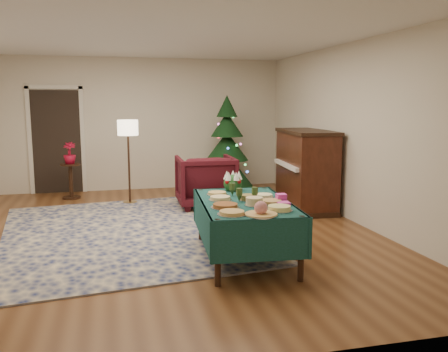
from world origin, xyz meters
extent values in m
plane|color=#593319|center=(0.00, 0.00, 0.00)|extent=(7.00, 7.00, 0.00)
plane|color=white|center=(0.00, 0.00, 2.70)|extent=(7.00, 7.00, 0.00)
plane|color=beige|center=(0.00, 3.50, 1.35)|extent=(6.00, 0.00, 6.00)
plane|color=beige|center=(0.00, -3.50, 1.35)|extent=(6.00, 0.00, 6.00)
plane|color=beige|center=(3.00, 0.00, 1.35)|extent=(0.00, 7.00, 7.00)
cube|color=black|center=(-1.60, 3.48, 1.02)|extent=(0.92, 0.02, 2.04)
cube|color=silver|center=(-2.10, 3.48, 1.05)|extent=(0.08, 0.04, 2.14)
cube|color=silver|center=(-1.10, 3.48, 1.05)|extent=(0.08, 0.04, 2.14)
cube|color=silver|center=(-1.60, 3.48, 2.10)|extent=(1.08, 0.04, 0.08)
cube|color=navy|center=(-0.41, 0.13, 0.01)|extent=(3.71, 4.57, 0.02)
cylinder|color=black|center=(0.40, -2.08, 0.34)|extent=(0.06, 0.06, 0.68)
cylinder|color=black|center=(0.54, -0.51, 0.34)|extent=(0.06, 0.06, 0.68)
cylinder|color=black|center=(1.25, -2.16, 0.34)|extent=(0.06, 0.06, 0.68)
cylinder|color=black|center=(1.39, -0.58, 0.34)|extent=(0.06, 0.06, 0.68)
cube|color=#113D30|center=(0.90, -1.33, 0.66)|extent=(1.14, 1.80, 0.04)
cube|color=#113D30|center=(0.97, -0.48, 0.47)|extent=(1.02, 0.12, 0.43)
cube|color=#113D30|center=(0.82, -2.18, 0.47)|extent=(1.02, 0.12, 0.43)
cube|color=#113D30|center=(1.38, -1.37, 0.47)|extent=(0.18, 1.75, 0.43)
cube|color=#113D30|center=(0.41, -1.29, 0.47)|extent=(0.18, 1.75, 0.43)
cylinder|color=silver|center=(0.58, -1.94, 0.69)|extent=(0.30, 0.30, 0.01)
cylinder|color=tan|center=(0.58, -1.94, 0.71)|extent=(0.25, 0.25, 0.03)
cylinder|color=silver|center=(0.86, -2.03, 0.69)|extent=(0.34, 0.34, 0.01)
sphere|color=#CC727A|center=(0.86, -2.03, 0.76)|extent=(0.14, 0.14, 0.14)
cylinder|color=silver|center=(1.11, -1.89, 0.69)|extent=(0.28, 0.28, 0.01)
cylinder|color=#D8D172|center=(1.11, -1.89, 0.71)|extent=(0.24, 0.24, 0.05)
cylinder|color=silver|center=(0.60, -1.62, 0.69)|extent=(0.31, 0.31, 0.01)
cylinder|color=brown|center=(0.60, -1.62, 0.71)|extent=(0.27, 0.27, 0.04)
cylinder|color=silver|center=(0.94, -1.58, 0.69)|extent=(0.22, 0.22, 0.01)
cylinder|color=tan|center=(0.94, -1.58, 0.73)|extent=(0.19, 0.19, 0.08)
cylinder|color=silver|center=(1.15, -1.50, 0.69)|extent=(0.28, 0.28, 0.01)
cylinder|color=#B2844C|center=(1.15, -1.50, 0.70)|extent=(0.24, 0.24, 0.03)
cylinder|color=silver|center=(0.64, -1.21, 0.69)|extent=(0.27, 0.27, 0.01)
cylinder|color=#D8BF7F|center=(0.64, -1.21, 0.71)|extent=(0.23, 0.23, 0.04)
cylinder|color=silver|center=(0.95, -1.29, 0.69)|extent=(0.22, 0.22, 0.01)
cylinder|color=maroon|center=(0.95, -1.29, 0.72)|extent=(0.19, 0.19, 0.05)
cylinder|color=silver|center=(1.19, -1.16, 0.69)|extent=(0.24, 0.24, 0.01)
cylinder|color=#F2EACC|center=(1.19, -1.16, 0.70)|extent=(0.20, 0.20, 0.03)
cylinder|color=silver|center=(0.67, -0.89, 0.69)|extent=(0.26, 0.26, 0.01)
cylinder|color=tan|center=(0.67, -0.89, 0.70)|extent=(0.22, 0.22, 0.03)
cone|color=#2D471E|center=(0.84, -1.00, 0.72)|extent=(0.06, 0.06, 0.08)
cylinder|color=#2D471E|center=(0.84, -1.00, 0.80)|extent=(0.07, 0.07, 0.08)
cone|color=#2D471E|center=(1.02, -1.32, 0.72)|extent=(0.06, 0.06, 0.08)
cylinder|color=#2D471E|center=(1.02, -1.32, 0.80)|extent=(0.07, 0.07, 0.08)
cone|color=#2D471E|center=(0.83, -1.35, 0.72)|extent=(0.06, 0.06, 0.08)
cylinder|color=#2D471E|center=(0.83, -1.35, 0.80)|extent=(0.07, 0.07, 0.08)
cube|color=#DC3DAB|center=(1.25, -1.64, 0.70)|extent=(0.15, 0.15, 0.04)
cube|color=#EF42C0|center=(1.30, -1.45, 0.73)|extent=(0.12, 0.12, 0.09)
sphere|color=#1E4C1E|center=(0.93, -0.65, 0.77)|extent=(0.24, 0.24, 0.24)
cone|color=white|center=(1.01, -0.65, 0.88)|extent=(0.09, 0.09, 0.11)
cone|color=white|center=(0.96, -0.58, 0.88)|extent=(0.09, 0.09, 0.11)
cone|color=white|center=(0.87, -0.61, 0.88)|extent=(0.09, 0.09, 0.11)
cone|color=white|center=(0.87, -0.70, 0.88)|extent=(0.09, 0.09, 0.11)
cone|color=white|center=(0.96, -0.73, 0.88)|extent=(0.09, 0.09, 0.11)
sphere|color=#B20C0F|center=(1.01, -0.60, 0.81)|extent=(0.06, 0.06, 0.06)
sphere|color=#B20C0F|center=(0.88, -0.57, 0.81)|extent=(0.06, 0.06, 0.06)
sphere|color=#B20C0F|center=(0.85, -0.71, 0.81)|extent=(0.06, 0.06, 0.06)
sphere|color=#B20C0F|center=(0.99, -0.74, 0.81)|extent=(0.06, 0.06, 0.06)
imported|color=#3F0D15|center=(1.01, 1.49, 0.49)|extent=(0.99, 0.93, 0.99)
cylinder|color=#A57F3F|center=(-0.26, 2.11, 0.01)|extent=(0.25, 0.25, 0.03)
cylinder|color=black|center=(-0.26, 2.11, 0.68)|extent=(0.04, 0.04, 1.36)
cylinder|color=#FFEABF|center=(-0.26, 2.11, 1.36)|extent=(0.36, 0.36, 0.27)
cylinder|color=black|center=(-1.32, 2.78, 0.02)|extent=(0.33, 0.33, 0.04)
cylinder|color=black|center=(-1.32, 2.78, 0.32)|extent=(0.07, 0.07, 0.61)
cylinder|color=black|center=(-1.32, 2.78, 0.65)|extent=(0.37, 0.37, 0.03)
imported|color=maroon|center=(-1.32, 2.78, 0.78)|extent=(0.23, 0.41, 0.23)
cylinder|color=black|center=(1.75, 2.90, 0.08)|extent=(0.12, 0.12, 0.16)
cone|color=black|center=(1.75, 2.90, 0.44)|extent=(1.38, 1.38, 0.68)
cone|color=black|center=(1.75, 2.90, 0.92)|extent=(1.13, 1.13, 0.58)
cone|color=black|center=(1.75, 2.90, 1.36)|extent=(0.85, 0.85, 0.49)
cone|color=black|center=(1.75, 2.90, 1.73)|extent=(0.55, 0.55, 0.44)
cube|color=black|center=(2.66, 0.98, 0.04)|extent=(0.80, 1.58, 0.09)
cube|color=black|center=(2.66, 0.98, 0.67)|extent=(0.78, 1.56, 1.25)
cube|color=black|center=(2.66, 0.98, 1.31)|extent=(0.83, 1.61, 0.05)
cube|color=white|center=(2.33, 1.01, 0.75)|extent=(0.25, 1.30, 0.06)
camera|label=1|loc=(-0.60, -6.45, 1.81)|focal=38.00mm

